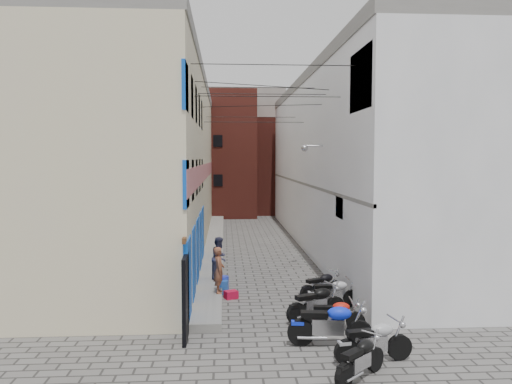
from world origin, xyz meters
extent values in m
plane|color=#595754|center=(0.00, 0.00, 0.00)|extent=(90.00, 90.00, 0.00)
cube|color=slate|center=(-2.05, 13.00, 0.12)|extent=(0.90, 26.00, 0.25)
cube|color=beige|center=(-5.00, 13.00, 4.25)|extent=(5.00, 26.00, 8.50)
cube|color=#C36D71|center=(-2.54, 13.00, 4.00)|extent=(0.10, 26.00, 0.80)
cube|color=blue|center=(-2.53, 4.90, 1.30)|extent=(0.12, 10.20, 2.40)
cube|color=blue|center=(-2.55, 4.90, 5.30)|extent=(0.10, 10.20, 4.00)
cube|color=slate|center=(-5.00, 13.00, 8.75)|extent=(5.10, 26.00, 0.50)
cube|color=black|center=(-2.52, -0.40, 1.10)|extent=(0.10, 1.20, 2.20)
cube|color=silver|center=(5.00, 13.00, 4.25)|extent=(5.00, 26.00, 8.50)
cube|color=blue|center=(2.55, 1.50, 7.00)|extent=(0.10, 2.40, 1.80)
cube|color=white|center=(2.56, 4.00, 3.00)|extent=(0.08, 1.00, 0.70)
cylinder|color=#B2B2B7|center=(2.15, 7.00, 5.20)|extent=(0.80, 0.06, 0.06)
sphere|color=#B2B2B7|center=(1.75, 7.00, 5.10)|extent=(0.28, 0.28, 0.28)
cube|color=slate|center=(5.00, 13.00, 8.75)|extent=(5.10, 26.00, 0.50)
cube|color=slate|center=(2.54, 13.00, 3.40)|extent=(0.10, 26.00, 0.12)
cube|color=maroon|center=(-2.00, 28.00, 5.00)|extent=(6.00, 6.00, 10.00)
cube|color=maroon|center=(3.00, 30.00, 4.00)|extent=(5.00, 6.00, 8.00)
cube|color=slate|center=(0.00, 34.00, 5.50)|extent=(8.00, 5.00, 11.00)
cube|color=black|center=(0.00, 25.20, 1.20)|extent=(2.00, 0.30, 2.40)
cylinder|color=black|center=(0.00, 2.00, 7.50)|extent=(5.20, 0.02, 0.02)
cylinder|color=black|center=(0.00, 4.00, 6.80)|extent=(5.20, 0.02, 0.02)
cylinder|color=black|center=(0.00, 6.50, 7.20)|extent=(5.20, 0.02, 0.02)
cylinder|color=black|center=(0.00, 9.00, 7.80)|extent=(5.20, 0.02, 0.02)
cylinder|color=black|center=(0.00, 12.00, 6.50)|extent=(5.20, 0.02, 0.02)
cylinder|color=black|center=(0.00, 15.00, 7.00)|extent=(5.20, 0.02, 0.02)
cylinder|color=black|center=(0.00, 5.00, 7.30)|extent=(5.65, 2.07, 0.02)
cylinder|color=black|center=(0.00, 8.00, 6.90)|extent=(5.80, 1.58, 0.02)
imported|color=brown|center=(-1.70, 3.12, 1.02)|extent=(0.38, 0.57, 1.53)
imported|color=#32324B|center=(-1.70, 5.11, 1.02)|extent=(0.85, 0.93, 1.55)
cylinder|color=#2355B2|center=(-1.55, 3.87, 0.24)|extent=(0.31, 0.31, 0.48)
cylinder|color=blue|center=(-1.55, 4.12, 0.28)|extent=(0.46, 0.46, 0.56)
cube|color=#B80D2F|center=(-1.30, 3.29, 0.13)|extent=(0.51, 0.46, 0.26)
camera|label=1|loc=(-1.50, -13.13, 4.70)|focal=35.00mm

